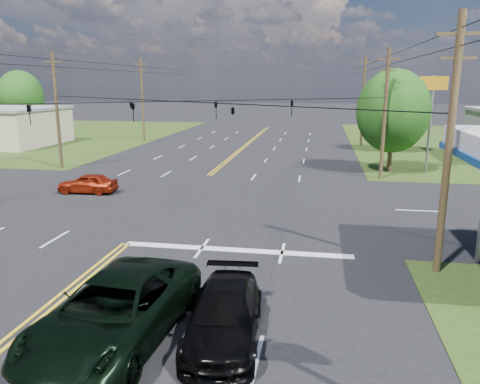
% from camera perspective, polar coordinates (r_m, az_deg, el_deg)
% --- Properties ---
extents(ground, '(280.00, 280.00, 0.00)m').
position_cam_1_polar(ground, '(28.95, -7.46, -1.05)').
color(ground, black).
rests_on(ground, ground).
extents(grass_nw, '(46.00, 48.00, 0.03)m').
position_cam_1_polar(grass_nw, '(73.42, -26.75, 6.28)').
color(grass_nw, '#283B13').
rests_on(grass_nw, ground).
extents(stop_bar, '(10.00, 0.50, 0.02)m').
position_cam_1_polar(stop_bar, '(20.36, -0.52, -7.13)').
color(stop_bar, silver).
rests_on(stop_bar, ground).
extents(pole_se, '(1.60, 0.28, 9.50)m').
position_cam_1_polar(pole_se, '(18.49, 24.14, 5.35)').
color(pole_se, '#3D2B19').
rests_on(pole_se, ground).
extents(pole_nw, '(1.60, 0.28, 9.50)m').
position_cam_1_polar(pole_nw, '(41.76, -21.42, 9.35)').
color(pole_nw, '#3D2B19').
rests_on(pole_nw, ground).
extents(pole_ne, '(1.60, 0.28, 9.50)m').
position_cam_1_polar(pole_ne, '(36.14, 17.24, 9.20)').
color(pole_ne, '#3D2B19').
rests_on(pole_ne, ground).
extents(pole_left_far, '(1.60, 0.28, 10.00)m').
position_cam_1_polar(pole_left_far, '(58.85, -11.83, 11.08)').
color(pole_left_far, '#3D2B19').
rests_on(pole_left_far, ground).
extents(pole_right_far, '(1.60, 0.28, 10.00)m').
position_cam_1_polar(pole_right_far, '(55.01, 14.79, 10.80)').
color(pole_right_far, '#3D2B19').
rests_on(pole_right_far, ground).
extents(span_wire_signals, '(26.00, 18.00, 1.13)m').
position_cam_1_polar(span_wire_signals, '(28.09, -7.83, 10.89)').
color(span_wire_signals, black).
rests_on(span_wire_signals, ground).
extents(power_lines, '(26.04, 100.00, 0.64)m').
position_cam_1_polar(power_lines, '(26.22, -9.37, 16.38)').
color(power_lines, black).
rests_on(power_lines, ground).
extents(tree_right_a, '(5.70, 5.70, 8.18)m').
position_cam_1_polar(tree_right_a, '(39.25, 18.16, 9.34)').
color(tree_right_a, '#3D2B19').
rests_on(tree_right_a, ground).
extents(tree_right_b, '(4.94, 4.94, 7.09)m').
position_cam_1_polar(tree_right_b, '(51.50, 19.02, 9.33)').
color(tree_right_b, '#3D2B19').
rests_on(tree_right_b, ground).
extents(tree_far_l, '(6.08, 6.08, 8.72)m').
position_cam_1_polar(tree_far_l, '(71.36, -25.21, 10.48)').
color(tree_far_l, '#3D2B19').
rests_on(tree_far_l, ground).
extents(pickup_dkgreen, '(3.58, 6.83, 1.83)m').
position_cam_1_polar(pickup_dkgreen, '(13.81, -14.92, -13.76)').
color(pickup_dkgreen, black).
rests_on(pickup_dkgreen, ground).
extents(suv_black, '(2.40, 5.06, 1.42)m').
position_cam_1_polar(suv_black, '(13.59, -1.90, -14.72)').
color(suv_black, black).
rests_on(suv_black, ground).
extents(sedan_red, '(3.87, 1.70, 1.30)m').
position_cam_1_polar(sedan_red, '(32.18, -18.09, 1.03)').
color(sedan_red, maroon).
rests_on(sedan_red, ground).
extents(polesign_ne, '(2.10, 0.69, 7.63)m').
position_cam_1_polar(polesign_ne, '(40.18, 22.39, 10.54)').
color(polesign_ne, '#A5A5AA').
rests_on(polesign_ne, ground).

